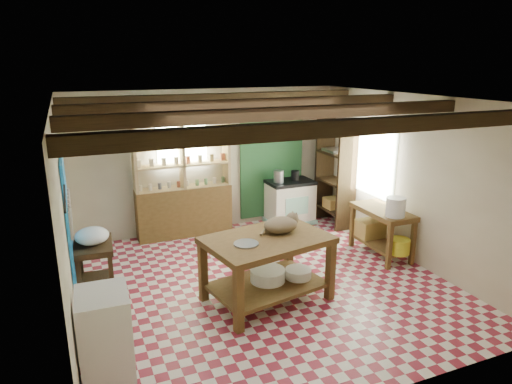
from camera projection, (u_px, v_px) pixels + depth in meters
name	position (u px, v px, depth m)	size (l,w,h in m)	color
floor	(263.00, 284.00, 6.52)	(5.00, 5.00, 0.02)	maroon
ceiling	(264.00, 99.00, 5.80)	(5.00, 5.00, 0.02)	#4B4B50
wall_back	(209.00, 161.00, 8.38)	(5.00, 0.04, 2.60)	beige
wall_front	(378.00, 273.00, 3.94)	(5.00, 0.04, 2.60)	beige
wall_left	(64.00, 220.00, 5.24)	(0.04, 5.00, 2.60)	beige
wall_right	(411.00, 179.00, 7.08)	(0.04, 5.00, 2.60)	beige
ceiling_beams	(264.00, 108.00, 5.84)	(5.00, 3.80, 0.15)	#322211
blue_wall_patch	(67.00, 213.00, 6.10)	(0.04, 1.40, 1.60)	blue
green_wall_patch	(272.00, 158.00, 8.83)	(1.30, 0.04, 2.30)	#215329
window_back	(182.00, 141.00, 8.07)	(0.90, 0.02, 0.80)	white
window_right	(371.00, 160.00, 7.94)	(0.02, 1.30, 1.20)	white
utensil_rail	(66.00, 210.00, 4.06)	(0.06, 0.90, 0.28)	black
pot_rack	(282.00, 112.00, 8.20)	(0.86, 0.12, 0.36)	black
shelving_unit	(183.00, 176.00, 8.06)	(1.70, 0.34, 2.20)	tan
tall_rack	(335.00, 174.00, 8.68)	(0.40, 0.86, 2.00)	#322211
work_table	(267.00, 269.00, 5.98)	(1.56, 1.04, 0.88)	brown
stove	(290.00, 202.00, 8.87)	(0.87, 0.59, 0.85)	silver
prep_table	(95.00, 268.00, 6.17)	(0.49, 0.72, 0.73)	#322211
white_cabinet	(105.00, 334.00, 4.54)	(0.50, 0.60, 0.90)	white
right_counter	(381.00, 232.00, 7.39)	(0.55, 1.10, 0.79)	brown
cat	(281.00, 225.00, 6.00)	(0.46, 0.35, 0.21)	olive
steel_tray	(246.00, 244.00, 5.63)	(0.31, 0.31, 0.02)	#AAABB1
basin_large	(268.00, 275.00, 6.08)	(0.47, 0.47, 0.16)	white
basin_small	(298.00, 273.00, 6.18)	(0.35, 0.35, 0.12)	white
kettle_left	(279.00, 176.00, 8.62)	(0.19, 0.19, 0.22)	#AAABB1
kettle_right	(295.00, 175.00, 8.76)	(0.15, 0.15, 0.19)	black
enamel_bowl	(92.00, 236.00, 6.04)	(0.44, 0.44, 0.22)	white
white_bucket	(396.00, 207.00, 6.91)	(0.29, 0.29, 0.29)	white
wicker_basket	(370.00, 228.00, 7.67)	(0.42, 0.34, 0.29)	#AB8B45
yellow_tub	(399.00, 246.00, 7.01)	(0.32, 0.32, 0.24)	gold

